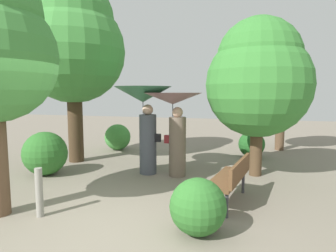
# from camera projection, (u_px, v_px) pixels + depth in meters

# --- Properties ---
(ground_plane) EXTENTS (40.00, 40.00, 0.00)m
(ground_plane) POSITION_uv_depth(u_px,v_px,m) (102.00, 229.00, 4.35)
(ground_plane) COLOR gray
(person_left) EXTENTS (1.44, 1.44, 2.21)m
(person_left) POSITION_uv_depth(u_px,v_px,m) (144.00, 107.00, 7.27)
(person_left) COLOR #474C56
(person_left) RESTS_ON ground
(person_right) EXTENTS (1.43, 1.43, 2.05)m
(person_right) POSITION_uv_depth(u_px,v_px,m) (174.00, 114.00, 7.07)
(person_right) COLOR #6B5B4C
(person_right) RESTS_ON ground
(park_bench) EXTENTS (0.74, 1.56, 0.83)m
(park_bench) POSITION_uv_depth(u_px,v_px,m) (232.00, 176.00, 5.34)
(park_bench) COLOR #38383D
(park_bench) RESTS_ON ground
(tree_near_left) EXTENTS (3.02, 3.02, 5.34)m
(tree_near_left) POSITION_uv_depth(u_px,v_px,m) (73.00, 41.00, 8.37)
(tree_near_left) COLOR #42301E
(tree_near_left) RESTS_ON ground
(tree_near_right) EXTENTS (2.53, 2.53, 3.85)m
(tree_near_right) POSITION_uv_depth(u_px,v_px,m) (258.00, 77.00, 6.99)
(tree_near_right) COLOR #4C3823
(tree_near_right) RESTS_ON ground
(tree_mid_right) EXTENTS (2.04, 2.04, 3.81)m
(tree_mid_right) POSITION_uv_depth(u_px,v_px,m) (282.00, 79.00, 10.26)
(tree_mid_right) COLOR brown
(tree_mid_right) RESTS_ON ground
(bush_path_left) EXTENTS (1.09, 1.09, 1.09)m
(bush_path_left) POSITION_uv_depth(u_px,v_px,m) (45.00, 153.00, 7.24)
(bush_path_left) COLOR #2D6B28
(bush_path_left) RESTS_ON ground
(bush_path_right) EXTENTS (0.83, 0.83, 0.83)m
(bush_path_right) POSITION_uv_depth(u_px,v_px,m) (252.00, 144.00, 9.29)
(bush_path_right) COLOR #235B23
(bush_path_right) RESTS_ON ground
(bush_behind_bench) EXTENTS (0.93, 0.93, 0.93)m
(bush_behind_bench) POSITION_uv_depth(u_px,v_px,m) (118.00, 137.00, 10.49)
(bush_behind_bench) COLOR #428C3D
(bush_behind_bench) RESTS_ON ground
(bush_far_side) EXTENTS (0.83, 0.83, 0.83)m
(bush_far_side) POSITION_uv_depth(u_px,v_px,m) (198.00, 207.00, 4.17)
(bush_far_side) COLOR #2D6B28
(bush_far_side) RESTS_ON ground
(path_marker_post) EXTENTS (0.12, 0.12, 0.82)m
(path_marker_post) POSITION_uv_depth(u_px,v_px,m) (39.00, 192.00, 4.77)
(path_marker_post) COLOR gray
(path_marker_post) RESTS_ON ground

